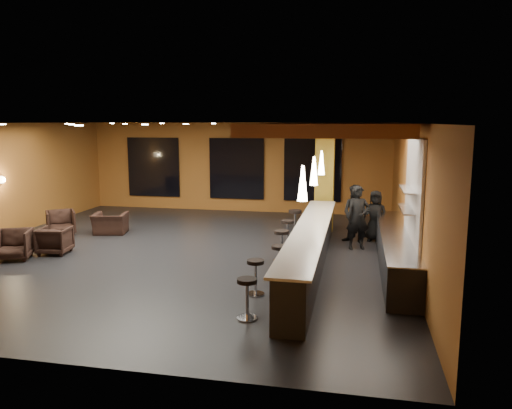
% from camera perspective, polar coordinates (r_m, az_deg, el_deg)
% --- Properties ---
extents(floor, '(12.00, 13.00, 0.10)m').
position_cam_1_polar(floor, '(13.99, -8.51, -5.52)').
color(floor, black).
rests_on(floor, ground).
extents(ceiling, '(12.00, 13.00, 0.10)m').
position_cam_1_polar(ceiling, '(13.52, -8.88, 9.39)').
color(ceiling, black).
extents(wall_back, '(12.00, 0.10, 3.50)m').
position_cam_1_polar(wall_back, '(19.87, -2.16, 4.29)').
color(wall_back, '#935721').
rests_on(wall_back, floor).
extents(wall_front, '(12.00, 0.10, 3.50)m').
position_cam_1_polar(wall_front, '(7.92, -25.28, -4.55)').
color(wall_front, '#935721').
rests_on(wall_front, floor).
extents(wall_right, '(0.10, 13.00, 3.50)m').
position_cam_1_polar(wall_right, '(12.87, 17.49, 1.02)').
color(wall_right, '#935721').
rests_on(wall_right, floor).
extents(wood_soffit, '(3.60, 8.00, 0.28)m').
position_cam_1_polar(wood_soffit, '(13.69, 8.75, 8.59)').
color(wood_soffit, '#B66335').
rests_on(wood_soffit, ceiling).
extents(window_left, '(2.20, 0.06, 2.40)m').
position_cam_1_polar(window_left, '(20.88, -11.63, 4.22)').
color(window_left, black).
rests_on(window_left, wall_back).
extents(window_center, '(2.20, 0.06, 2.40)m').
position_cam_1_polar(window_center, '(19.77, -2.23, 4.12)').
color(window_center, black).
rests_on(window_center, wall_back).
extents(window_right, '(2.20, 0.06, 2.40)m').
position_cam_1_polar(window_right, '(19.28, 6.48, 3.93)').
color(window_right, black).
rests_on(window_right, wall_back).
extents(tile_backsplash, '(0.06, 3.20, 2.40)m').
position_cam_1_polar(tile_backsplash, '(11.84, 17.59, 1.54)').
color(tile_backsplash, white).
rests_on(tile_backsplash, wall_right).
extents(bar_counter, '(0.60, 8.00, 1.00)m').
position_cam_1_polar(bar_counter, '(12.11, 6.26, -5.14)').
color(bar_counter, black).
rests_on(bar_counter, floor).
extents(bar_top, '(0.78, 8.10, 0.05)m').
position_cam_1_polar(bar_top, '(11.99, 6.31, -2.71)').
color(bar_top, silver).
rests_on(bar_top, bar_counter).
extents(prep_counter, '(0.70, 6.00, 0.86)m').
position_cam_1_polar(prep_counter, '(12.60, 15.60, -5.19)').
color(prep_counter, black).
rests_on(prep_counter, floor).
extents(prep_top, '(0.72, 6.00, 0.03)m').
position_cam_1_polar(prep_top, '(12.50, 15.69, -3.17)').
color(prep_top, silver).
rests_on(prep_top, prep_counter).
extents(wall_shelf_lower, '(0.30, 1.50, 0.03)m').
position_cam_1_polar(wall_shelf_lower, '(11.69, 16.91, -0.51)').
color(wall_shelf_lower, silver).
rests_on(wall_shelf_lower, wall_right).
extents(wall_shelf_upper, '(0.30, 1.50, 0.03)m').
position_cam_1_polar(wall_shelf_upper, '(11.63, 17.02, 1.67)').
color(wall_shelf_upper, silver).
rests_on(wall_shelf_upper, wall_right).
extents(column, '(0.60, 0.60, 3.50)m').
position_cam_1_polar(column, '(16.41, 7.85, 3.11)').
color(column, olive).
rests_on(column, floor).
extents(wall_sconce, '(0.22, 0.22, 0.22)m').
position_cam_1_polar(wall_sconce, '(16.98, -27.06, 2.54)').
color(wall_sconce, '#FFE5B2').
rests_on(wall_sconce, wall_left).
extents(pendant_0, '(0.20, 0.20, 0.70)m').
position_cam_1_polar(pendant_0, '(9.80, 5.36, 2.43)').
color(pendant_0, white).
rests_on(pendant_0, wood_soffit).
extents(pendant_1, '(0.20, 0.20, 0.70)m').
position_cam_1_polar(pendant_1, '(12.28, 6.64, 3.83)').
color(pendant_1, white).
rests_on(pendant_1, wood_soffit).
extents(pendant_2, '(0.20, 0.20, 0.70)m').
position_cam_1_polar(pendant_2, '(14.76, 7.49, 4.75)').
color(pendant_2, white).
rests_on(pendant_2, wood_soffit).
extents(staff_a, '(0.75, 0.61, 1.79)m').
position_cam_1_polar(staff_a, '(14.20, 11.57, -1.48)').
color(staff_a, black).
rests_on(staff_a, floor).
extents(staff_b, '(1.01, 0.89, 1.72)m').
position_cam_1_polar(staff_b, '(14.88, 11.36, -1.10)').
color(staff_b, black).
rests_on(staff_b, floor).
extents(staff_c, '(0.81, 0.58, 1.52)m').
position_cam_1_polar(staff_c, '(15.29, 13.45, -1.27)').
color(staff_c, black).
rests_on(staff_c, floor).
extents(armchair_a, '(1.09, 1.11, 0.78)m').
position_cam_1_polar(armchair_a, '(14.41, -25.97, -4.14)').
color(armchair_a, black).
rests_on(armchair_a, floor).
extents(armchair_b, '(0.89, 0.91, 0.73)m').
position_cam_1_polar(armchair_b, '(14.59, -22.01, -3.82)').
color(armchair_b, black).
rests_on(armchair_b, floor).
extents(armchair_c, '(1.17, 1.18, 0.77)m').
position_cam_1_polar(armchair_c, '(16.95, -21.41, -1.92)').
color(armchair_c, black).
rests_on(armchair_c, floor).
extents(armchair_d, '(1.18, 1.08, 0.66)m').
position_cam_1_polar(armchair_d, '(16.57, -16.32, -2.10)').
color(armchair_d, black).
rests_on(armchair_d, floor).
extents(bar_stool_0, '(0.38, 0.38, 0.76)m').
position_cam_1_polar(bar_stool_0, '(9.13, -1.03, -10.10)').
color(bar_stool_0, silver).
rests_on(bar_stool_0, floor).
extents(bar_stool_1, '(0.38, 0.38, 0.74)m').
position_cam_1_polar(bar_stool_1, '(10.35, -0.06, -7.78)').
color(bar_stool_1, silver).
rests_on(bar_stool_1, floor).
extents(bar_stool_2, '(0.38, 0.38, 0.74)m').
position_cam_1_polar(bar_stool_2, '(11.51, 2.66, -6.00)').
color(bar_stool_2, silver).
rests_on(bar_stool_2, floor).
extents(bar_stool_3, '(0.41, 0.41, 0.81)m').
position_cam_1_polar(bar_stool_3, '(12.76, 2.93, -4.26)').
color(bar_stool_3, silver).
rests_on(bar_stool_3, floor).
extents(bar_stool_4, '(0.39, 0.39, 0.77)m').
position_cam_1_polar(bar_stool_4, '(14.25, 3.62, -2.91)').
color(bar_stool_4, silver).
rests_on(bar_stool_4, floor).
extents(bar_stool_5, '(0.43, 0.43, 0.84)m').
position_cam_1_polar(bar_stool_5, '(15.49, 4.48, -1.75)').
color(bar_stool_5, silver).
rests_on(bar_stool_5, floor).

